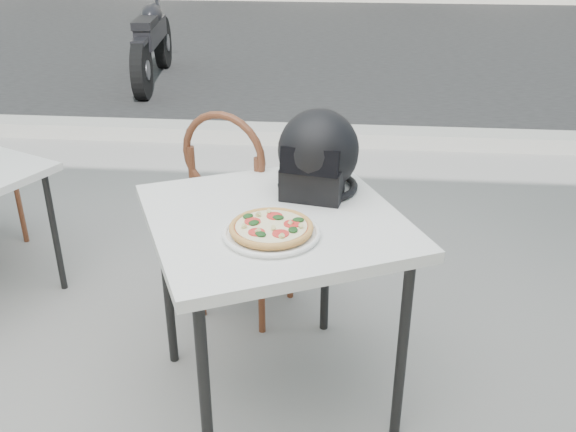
# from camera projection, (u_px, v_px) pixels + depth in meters

# --- Properties ---
(ground) EXTENTS (80.00, 80.00, 0.00)m
(ground) POSITION_uv_depth(u_px,v_px,m) (179.00, 387.00, 2.62)
(ground) COLOR gray
(ground) RESTS_ON ground
(street_asphalt) EXTENTS (30.00, 8.00, 0.00)m
(street_asphalt) POSITION_uv_depth(u_px,v_px,m) (301.00, 43.00, 8.87)
(street_asphalt) COLOR black
(street_asphalt) RESTS_ON ground
(curb) EXTENTS (30.00, 0.25, 0.12)m
(curb) POSITION_uv_depth(u_px,v_px,m) (267.00, 134.00, 5.27)
(curb) COLOR gray
(curb) RESTS_ON ground
(cafe_table_main) EXTENTS (1.12, 1.12, 0.80)m
(cafe_table_main) POSITION_uv_depth(u_px,v_px,m) (274.00, 233.00, 2.26)
(cafe_table_main) COLOR silver
(cafe_table_main) RESTS_ON ground
(plate) EXTENTS (0.40, 0.40, 0.02)m
(plate) POSITION_uv_depth(u_px,v_px,m) (271.00, 233.00, 2.09)
(plate) COLOR white
(plate) RESTS_ON cafe_table_main
(pizza) EXTENTS (0.29, 0.29, 0.03)m
(pizza) POSITION_uv_depth(u_px,v_px,m) (271.00, 227.00, 2.08)
(pizza) COLOR #D4994D
(pizza) RESTS_ON plate
(helmet) EXTENTS (0.36, 0.37, 0.31)m
(helmet) POSITION_uv_depth(u_px,v_px,m) (318.00, 156.00, 2.36)
(helmet) COLOR black
(helmet) RESTS_ON cafe_table_main
(cafe_chair_main) EXTENTS (0.50, 0.50, 1.03)m
(cafe_chair_main) POSITION_uv_depth(u_px,v_px,m) (237.00, 206.00, 2.84)
(cafe_chair_main) COLOR brown
(cafe_chair_main) RESTS_ON ground
(motorcycle) EXTENTS (0.50, 1.93, 0.96)m
(motorcycle) POSITION_uv_depth(u_px,v_px,m) (152.00, 43.00, 6.82)
(motorcycle) COLOR black
(motorcycle) RESTS_ON street_asphalt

